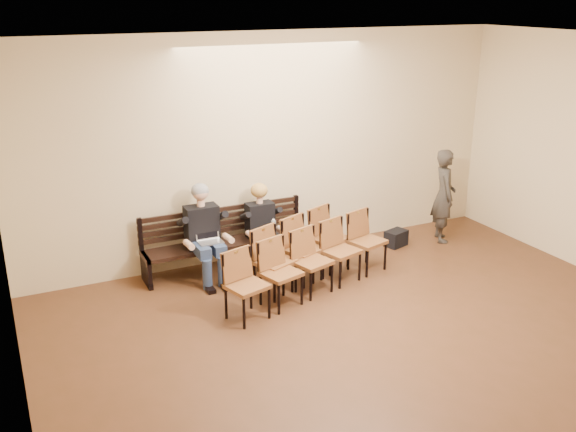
% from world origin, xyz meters
% --- Properties ---
extents(ground, '(10.00, 10.00, 0.00)m').
position_xyz_m(ground, '(0.00, 0.00, 0.00)').
color(ground, '#56311D').
rests_on(ground, ground).
extents(room_walls, '(8.02, 10.01, 3.51)m').
position_xyz_m(room_walls, '(0.00, 0.79, 2.54)').
color(room_walls, beige).
rests_on(room_walls, ground).
extents(bench, '(2.60, 0.90, 0.45)m').
position_xyz_m(bench, '(-0.92, 4.65, 0.23)').
color(bench, black).
rests_on(bench, ground).
extents(seated_man, '(0.60, 0.83, 1.43)m').
position_xyz_m(seated_man, '(-1.32, 4.53, 0.72)').
color(seated_man, black).
rests_on(seated_man, ground).
extents(seated_woman, '(0.52, 0.71, 1.20)m').
position_xyz_m(seated_woman, '(-0.39, 4.53, 0.60)').
color(seated_woman, black).
rests_on(seated_woman, ground).
extents(laptop, '(0.40, 0.34, 0.25)m').
position_xyz_m(laptop, '(-1.28, 4.36, 0.58)').
color(laptop, silver).
rests_on(laptop, bench).
extents(water_bottle, '(0.09, 0.09, 0.25)m').
position_xyz_m(water_bottle, '(-0.30, 4.31, 0.57)').
color(water_bottle, silver).
rests_on(water_bottle, bench).
extents(bag, '(0.42, 0.34, 0.27)m').
position_xyz_m(bag, '(1.95, 4.33, 0.13)').
color(bag, black).
rests_on(bag, ground).
extents(passerby, '(0.67, 0.79, 1.82)m').
position_xyz_m(passerby, '(2.81, 4.23, 0.91)').
color(passerby, '#322E29').
rests_on(passerby, ground).
extents(chair_row_front, '(1.78, 1.11, 0.95)m').
position_xyz_m(chair_row_front, '(-0.06, 3.80, 0.47)').
color(chair_row_front, brown).
rests_on(chair_row_front, ground).
extents(chair_row_back, '(2.83, 1.27, 0.91)m').
position_xyz_m(chair_row_back, '(-0.13, 3.38, 0.46)').
color(chair_row_back, brown).
rests_on(chair_row_back, ground).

